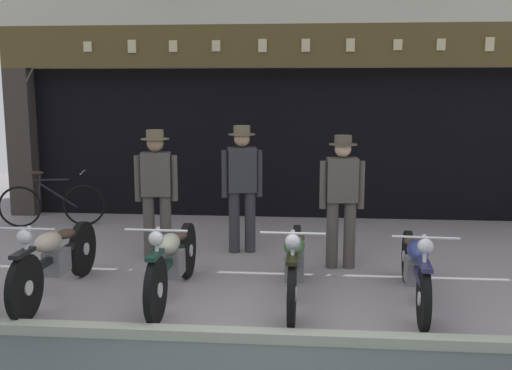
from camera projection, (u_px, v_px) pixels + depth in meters
shop_facade at (287, 117)px, 11.90m from camera, size 10.04×4.42×6.15m
motorcycle_left at (56, 258)px, 6.44m from camera, size 0.62×2.10×0.92m
motorcycle_center_left at (173, 260)px, 6.38m from camera, size 0.62×2.08×0.93m
motorcycle_center at (295, 262)px, 6.30m from camera, size 0.62×2.10×0.93m
motorcycle_center_right at (415, 266)px, 6.22m from camera, size 0.62×2.05×0.90m
salesman_left at (156, 188)px, 7.74m from camera, size 0.55×0.36×1.73m
shopkeeper_center at (242, 182)px, 8.10m from camera, size 0.55×0.37×1.76m
salesman_right at (342, 195)px, 7.39m from camera, size 0.56×0.35×1.69m
advert_board_near at (134, 127)px, 10.55m from camera, size 0.75×0.03×0.94m
advert_board_far at (73, 122)px, 10.64m from camera, size 0.73×0.03×1.07m
leaning_bicycle at (52, 204)px, 9.79m from camera, size 1.69×0.56×0.94m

